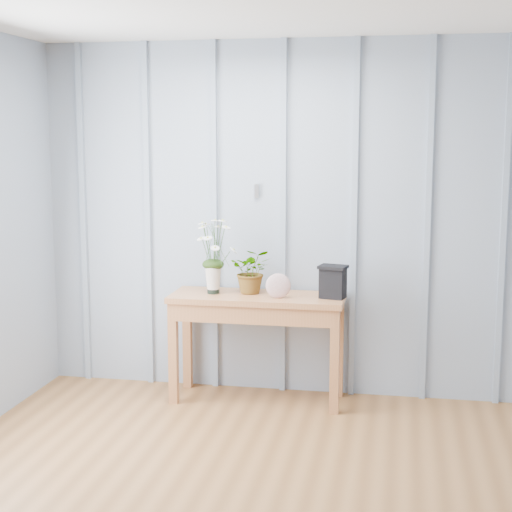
% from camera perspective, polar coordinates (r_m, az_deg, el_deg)
% --- Properties ---
extents(room_shell, '(4.00, 4.50, 2.50)m').
position_cam_1_polar(room_shell, '(4.17, 2.69, 10.77)').
color(room_shell, '#94A3B6').
rests_on(room_shell, ground).
extents(sideboard, '(1.20, 0.45, 0.75)m').
position_cam_1_polar(sideboard, '(5.43, 0.10, -4.03)').
color(sideboard, '#A7683C').
rests_on(sideboard, ground).
extents(daisy_vase, '(0.37, 0.28, 0.53)m').
position_cam_1_polar(daisy_vase, '(5.42, -3.15, 0.71)').
color(daisy_vase, black).
rests_on(daisy_vase, sideboard).
extents(spider_plant, '(0.31, 0.28, 0.32)m').
position_cam_1_polar(spider_plant, '(5.44, -0.30, -1.09)').
color(spider_plant, '#19320E').
rests_on(spider_plant, sideboard).
extents(felt_disc_vessel, '(0.18, 0.07, 0.17)m').
position_cam_1_polar(felt_disc_vessel, '(5.29, 1.63, -2.18)').
color(felt_disc_vessel, '#965265').
rests_on(felt_disc_vessel, sideboard).
extents(carved_box, '(0.21, 0.18, 0.22)m').
position_cam_1_polar(carved_box, '(5.31, 5.61, -1.85)').
color(carved_box, black).
rests_on(carved_box, sideboard).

